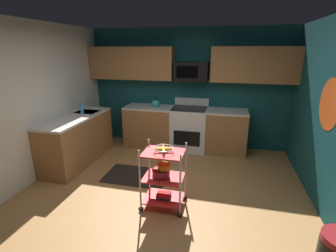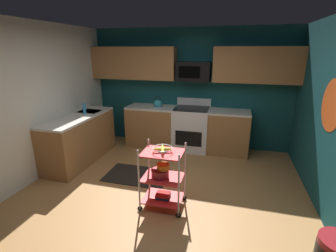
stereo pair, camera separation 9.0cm
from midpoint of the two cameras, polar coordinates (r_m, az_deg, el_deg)
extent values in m
cube|color=#A87542|center=(3.82, -2.85, -17.13)|extent=(4.40, 4.80, 0.04)
cube|color=#14474C|center=(5.58, 4.03, 8.67)|extent=(4.52, 0.06, 2.60)
cube|color=silver|center=(4.43, -32.07, 3.76)|extent=(0.06, 4.80, 2.60)
cylinder|color=#E5591E|center=(3.85, 32.88, 4.22)|extent=(0.00, 0.70, 0.70)
cube|color=#9E6B3D|center=(5.47, 3.26, -0.79)|extent=(2.68, 0.60, 0.88)
cube|color=silver|center=(5.34, 3.34, 3.91)|extent=(2.68, 0.60, 0.04)
cube|color=#9E6B3D|center=(5.14, -20.66, -3.14)|extent=(0.60, 1.73, 0.88)
cube|color=silver|center=(5.00, -21.22, 1.80)|extent=(0.60, 1.73, 0.04)
cube|color=#B7BABC|center=(5.35, -18.67, 2.37)|extent=(0.44, 0.36, 0.16)
cube|color=white|center=(5.44, 4.47, -0.67)|extent=(0.76, 0.64, 0.92)
cube|color=black|center=(5.17, 3.86, -2.92)|extent=(0.56, 0.01, 0.32)
cube|color=white|center=(5.58, 5.08, 5.61)|extent=(0.76, 0.06, 0.18)
cube|color=black|center=(5.31, 4.59, 4.15)|extent=(0.72, 0.60, 0.02)
cube|color=#9E6B3D|center=(5.68, -9.04, 14.24)|extent=(1.92, 0.33, 0.70)
cube|color=#9E6B3D|center=(5.27, 18.90, 13.31)|extent=(1.68, 0.33, 0.70)
cube|color=black|center=(5.30, 4.98, 12.54)|extent=(0.70, 0.38, 0.40)
cube|color=black|center=(5.12, 3.97, 12.39)|extent=(0.44, 0.01, 0.24)
cylinder|color=silver|center=(3.36, -7.32, -12.55)|extent=(0.02, 0.02, 0.88)
cylinder|color=black|center=(3.60, -7.04, -18.64)|extent=(0.07, 0.02, 0.07)
cylinder|color=silver|center=(3.23, 2.02, -13.78)|extent=(0.02, 0.02, 0.88)
cylinder|color=black|center=(3.47, 1.94, -20.00)|extent=(0.07, 0.02, 0.07)
cylinder|color=silver|center=(3.70, -5.06, -9.50)|extent=(0.02, 0.02, 0.88)
cylinder|color=black|center=(3.92, -4.88, -15.25)|extent=(0.07, 0.02, 0.07)
cylinder|color=silver|center=(3.58, 3.37, -10.45)|extent=(0.02, 0.02, 0.88)
cylinder|color=black|center=(3.80, 3.25, -16.32)|extent=(0.07, 0.02, 0.07)
cube|color=red|center=(3.64, -1.73, -16.42)|extent=(0.55, 0.41, 0.02)
cube|color=red|center=(3.46, -1.78, -11.88)|extent=(0.55, 0.41, 0.02)
cube|color=red|center=(3.30, -1.84, -6.27)|extent=(0.55, 0.41, 0.02)
torus|color=silver|center=(3.27, -1.86, -5.16)|extent=(0.27, 0.27, 0.01)
cylinder|color=silver|center=(3.29, -1.85, -5.96)|extent=(0.12, 0.12, 0.02)
ellipsoid|color=yellow|center=(3.28, -0.98, -5.38)|extent=(0.17, 0.09, 0.04)
ellipsoid|color=yellow|center=(3.32, -1.88, -5.07)|extent=(0.09, 0.17, 0.04)
ellipsoid|color=yellow|center=(3.28, -2.73, -5.42)|extent=(0.17, 0.09, 0.04)
ellipsoid|color=yellow|center=(3.23, -1.82, -5.75)|extent=(0.09, 0.17, 0.04)
cylinder|color=maroon|center=(3.44, -2.39, -10.89)|extent=(0.24, 0.24, 0.11)
torus|color=maroon|center=(3.42, -2.41, -10.09)|extent=(0.25, 0.25, 0.01)
cylinder|color=orange|center=(3.39, -1.75, -9.49)|extent=(0.17, 0.17, 0.08)
torus|color=orange|center=(3.37, -1.75, -8.91)|extent=(0.18, 0.18, 0.01)
cube|color=#1E4C8C|center=(3.62, -1.74, -16.08)|extent=(0.19, 0.16, 0.03)
cube|color=#B22626|center=(3.61, -1.74, -15.64)|extent=(0.20, 0.17, 0.03)
sphere|color=teal|center=(5.47, -3.35, 5.22)|extent=(0.18, 0.18, 0.18)
sphere|color=black|center=(5.45, -3.37, 6.11)|extent=(0.03, 0.03, 0.03)
cone|color=teal|center=(5.44, -2.53, 5.36)|extent=(0.09, 0.04, 0.06)
torus|color=black|center=(5.45, -3.37, 6.37)|extent=(0.12, 0.01, 0.12)
cylinder|color=#2D8CBF|center=(5.13, -19.87, 3.71)|extent=(0.06, 0.06, 0.20)
cube|color=black|center=(4.47, -7.95, -11.37)|extent=(1.10, 0.71, 0.01)
camera|label=1|loc=(0.04, -90.70, -0.22)|focal=26.20mm
camera|label=2|loc=(0.04, 89.30, 0.22)|focal=26.20mm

